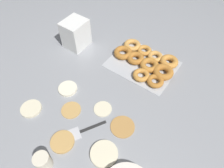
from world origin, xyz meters
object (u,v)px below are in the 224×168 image
container_stack (76,34)px  paper_cup (43,161)px  pancake_1 (104,154)px  pancake_0 (71,110)px  pancake_2 (103,109)px  pancake_5 (62,142)px  pancake_3 (31,109)px  pancake_4 (123,126)px  pancake_6 (68,89)px  donut_tray (146,62)px  spatula (74,134)px

container_stack → paper_cup: (-0.39, 0.64, -0.04)m
pancake_1 → pancake_0: bearing=-16.7°
pancake_2 → pancake_5: 0.24m
pancake_2 → container_stack: (0.42, -0.29, 0.08)m
pancake_0 → pancake_3: size_ratio=0.95×
pancake_0 → pancake_5: bearing=119.4°
pancake_3 → pancake_4: 0.46m
pancake_2 → pancake_6: 0.22m
pancake_6 → paper_cup: (-0.19, 0.34, 0.03)m
pancake_2 → pancake_3: (0.29, 0.21, 0.00)m
donut_tray → container_stack: (0.44, 0.10, 0.07)m
pancake_3 → paper_cup: paper_cup is taller
pancake_2 → pancake_5: size_ratio=0.84×
pancake_5 → spatula: pancake_5 is taller
pancake_6 → container_stack: bearing=-56.4°
pancake_0 → container_stack: container_stack is taller
pancake_4 → container_stack: size_ratio=0.67×
pancake_1 → spatula: bearing=2.3°
pancake_6 → donut_tray: 0.47m
pancake_0 → paper_cup: 0.27m
donut_tray → pancake_1: bearing=102.0°
pancake_5 → donut_tray: bearing=-95.6°
pancake_0 → pancake_3: pancake_3 is taller
pancake_3 → donut_tray: (-0.31, -0.60, 0.01)m
pancake_6 → spatula: (-0.20, 0.17, -0.00)m
pancake_2 → donut_tray: bearing=-92.8°
pancake_1 → spatula: 0.17m
pancake_0 → pancake_2: 0.16m
pancake_5 → paper_cup: bearing=95.5°
pancake_3 → pancake_4: (-0.42, -0.18, -0.00)m
pancake_4 → paper_cup: paper_cup is taller
container_stack → pancake_4: bearing=150.6°
pancake_2 → pancake_6: pancake_6 is taller
pancake_2 → paper_cup: size_ratio=1.11×
pancake_5 → donut_tray: 0.63m
pancake_1 → pancake_4: size_ratio=1.04×
container_stack → pancake_6: bearing=123.6°
pancake_0 → pancake_1: pancake_1 is taller
pancake_2 → pancake_3: size_ratio=0.88×
pancake_3 → donut_tray: size_ratio=0.27×
pancake_6 → spatula: pancake_6 is taller
pancake_1 → pancake_2: 0.22m
pancake_1 → paper_cup: bearing=45.4°
pancake_1 → donut_tray: 0.58m
pancake_0 → pancake_6: size_ratio=0.98×
pancake_2 → donut_tray: size_ratio=0.24×
pancake_4 → paper_cup: size_ratio=1.41×
pancake_0 → pancake_1: 0.27m
pancake_3 → donut_tray: donut_tray is taller
spatula → donut_tray: bearing=-153.8°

